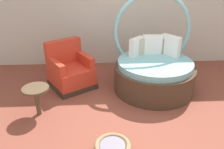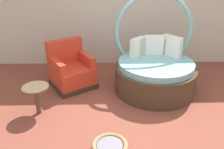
{
  "view_description": "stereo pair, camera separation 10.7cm",
  "coord_description": "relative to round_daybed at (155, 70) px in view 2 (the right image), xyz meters",
  "views": [
    {
      "loc": [
        -0.64,
        -3.19,
        2.39
      ],
      "look_at": [
        -0.44,
        0.6,
        0.55
      ],
      "focal_mm": 37.55,
      "sensor_mm": 36.0,
      "label": 1
    },
    {
      "loc": [
        -0.53,
        -3.19,
        2.39
      ],
      "look_at": [
        -0.44,
        0.6,
        0.55
      ],
      "focal_mm": 37.55,
      "sensor_mm": 36.0,
      "label": 2
    }
  ],
  "objects": [
    {
      "name": "pet_basket",
      "position": [
        -0.93,
        -1.78,
        -0.34
      ],
      "size": [
        0.51,
        0.51,
        0.13
      ],
      "color": "#9E7F56",
      "rests_on": "ground_plane"
    },
    {
      "name": "round_daybed",
      "position": [
        0.0,
        0.0,
        0.0
      ],
      "size": [
        1.6,
        1.6,
        1.89
      ],
      "color": "#473323",
      "rests_on": "ground_plane"
    },
    {
      "name": "red_armchair",
      "position": [
        -1.71,
        0.18,
        -0.09
      ],
      "size": [
        1.1,
        1.1,
        0.94
      ],
      "color": "#38281E",
      "rests_on": "ground_plane"
    },
    {
      "name": "ground_plane",
      "position": [
        -0.44,
        -1.07,
        -0.43
      ],
      "size": [
        8.0,
        8.0,
        0.02
      ],
      "primitive_type": "cube",
      "color": "brown"
    },
    {
      "name": "side_table",
      "position": [
        -2.15,
        -0.84,
        0.01
      ],
      "size": [
        0.44,
        0.44,
        0.52
      ],
      "color": "brown",
      "rests_on": "ground_plane"
    },
    {
      "name": "back_wall",
      "position": [
        -0.44,
        1.42,
        1.1
      ],
      "size": [
        8.0,
        0.12,
        3.03
      ],
      "primitive_type": "cube",
      "color": "beige",
      "rests_on": "ground_plane"
    }
  ]
}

